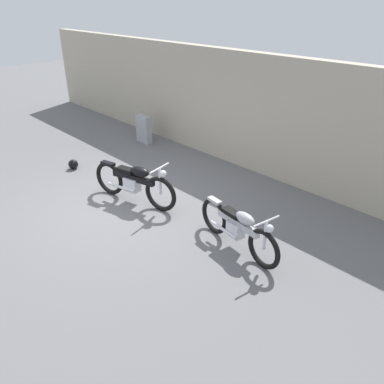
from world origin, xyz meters
The scene contains 6 objects.
ground_plane centered at (0.00, 0.00, 0.00)m, with size 40.00×40.00×0.00m, color slate.
building_wall centered at (0.00, 3.48, 1.38)m, with size 18.00×0.30×2.77m, color #B2A893.
stone_marker centered at (-2.92, 2.65, 0.40)m, with size 0.53×0.20×0.79m, color #9E9EA3.
helmet centered at (-2.51, 0.14, 0.12)m, with size 0.24×0.24×0.24m, color black.
motorcycle_black centered at (-0.02, 0.26, 0.46)m, with size 2.07×0.77×0.95m.
motorcycle_silver centered at (2.55, 0.55, 0.42)m, with size 1.92×0.54×0.86m.
Camera 1 is at (6.02, -3.73, 3.87)m, focal length 36.00 mm.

